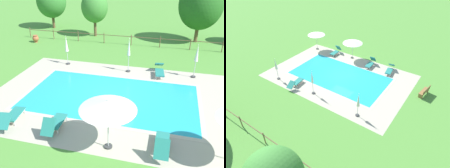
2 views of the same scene
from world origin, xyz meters
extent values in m
plane|color=#518E38|center=(0.00, 0.00, 0.00)|extent=(160.00, 160.00, 0.00)
cube|color=#B2A893|center=(0.00, 0.00, 0.00)|extent=(14.54, 9.87, 0.01)
cube|color=#23A8C1|center=(0.00, 0.00, 0.01)|extent=(10.10, 5.43, 0.01)
cube|color=#C0B59F|center=(0.00, 2.84, 0.01)|extent=(10.58, 0.24, 0.01)
cube|color=#C0B59F|center=(0.00, -2.84, 0.01)|extent=(10.58, 0.24, 0.01)
cube|color=#C0B59F|center=(5.17, 0.00, 0.01)|extent=(0.24, 5.43, 0.01)
cube|color=#C0B59F|center=(-5.17, 0.00, 0.01)|extent=(0.24, 5.43, 0.01)
cube|color=#237A70|center=(-1.78, -3.51, 0.32)|extent=(0.66, 1.33, 0.07)
cube|color=#237A70|center=(-1.74, -4.42, 0.64)|extent=(0.63, 0.61, 0.70)
cube|color=silver|center=(-1.78, -3.51, 0.26)|extent=(0.63, 1.30, 0.04)
cylinder|color=silver|center=(-2.06, -2.97, 0.14)|extent=(0.04, 0.04, 0.28)
cylinder|color=silver|center=(-1.55, -2.94, 0.14)|extent=(0.04, 0.04, 0.28)
cylinder|color=silver|center=(-2.01, -4.07, 0.14)|extent=(0.04, 0.04, 0.28)
cylinder|color=silver|center=(-1.50, -4.04, 0.14)|extent=(0.04, 0.04, 0.28)
cube|color=#237A70|center=(-4.17, -3.49, 0.32)|extent=(0.78, 1.37, 0.07)
cube|color=#237A70|center=(-4.03, -4.46, 0.57)|extent=(0.69, 0.79, 0.56)
cube|color=silver|center=(-4.17, -3.49, 0.26)|extent=(0.74, 1.34, 0.04)
cylinder|color=silver|center=(-4.50, -2.97, 0.14)|extent=(0.04, 0.04, 0.28)
cylinder|color=silver|center=(-3.99, -2.90, 0.14)|extent=(0.04, 0.04, 0.28)
cylinder|color=silver|center=(-4.35, -4.07, 0.14)|extent=(0.04, 0.04, 0.28)
cylinder|color=silver|center=(-3.84, -4.00, 0.14)|extent=(0.04, 0.04, 0.28)
cube|color=#237A70|center=(2.59, 3.64, 0.32)|extent=(0.77, 1.37, 0.07)
cube|color=#237A70|center=(2.46, 4.64, 0.53)|extent=(0.69, 0.83, 0.49)
cube|color=silver|center=(2.59, 3.64, 0.26)|extent=(0.73, 1.34, 0.04)
cylinder|color=silver|center=(2.91, 3.13, 0.14)|extent=(0.04, 0.04, 0.28)
cylinder|color=silver|center=(2.41, 3.06, 0.14)|extent=(0.04, 0.04, 0.28)
cylinder|color=silver|center=(2.77, 4.22, 0.14)|extent=(0.04, 0.04, 0.28)
cylinder|color=silver|center=(2.26, 4.16, 0.14)|extent=(0.04, 0.04, 0.28)
cube|color=#237A70|center=(3.29, -3.70, 0.32)|extent=(0.61, 1.31, 0.07)
cube|color=#237A70|center=(3.30, -4.60, 0.66)|extent=(0.61, 0.55, 0.72)
cube|color=silver|center=(3.29, -3.70, 0.26)|extent=(0.58, 1.28, 0.04)
cylinder|color=silver|center=(3.03, -3.15, 0.14)|extent=(0.04, 0.04, 0.28)
cylinder|color=silver|center=(3.54, -3.15, 0.14)|extent=(0.04, 0.04, 0.28)
cylinder|color=silver|center=(3.04, -4.26, 0.14)|extent=(0.04, 0.04, 0.28)
cylinder|color=silver|center=(3.55, -4.25, 0.14)|extent=(0.04, 0.04, 0.28)
cylinder|color=#383838|center=(1.03, -4.30, 0.04)|extent=(0.36, 0.36, 0.08)
cylinder|color=#B2B5B7|center=(1.03, -4.30, 1.18)|extent=(0.04, 0.04, 2.35)
cone|color=white|center=(1.03, -4.30, 2.17)|extent=(2.36, 2.36, 0.41)
sphere|color=white|center=(1.03, -4.30, 2.38)|extent=(0.06, 0.06, 0.06)
cylinder|color=#383838|center=(-4.64, 4.14, 0.04)|extent=(0.32, 0.32, 0.08)
cylinder|color=#B2B5B7|center=(-4.64, 4.14, 0.54)|extent=(0.04, 0.04, 1.08)
cone|color=white|center=(-4.64, 4.14, 1.67)|extent=(0.27, 0.27, 1.18)
sphere|color=white|center=(-4.64, 4.14, 2.28)|extent=(0.05, 0.05, 0.05)
cylinder|color=#383838|center=(0.28, 3.93, 0.04)|extent=(0.32, 0.32, 0.08)
cylinder|color=#B2B5B7|center=(0.28, 3.93, 0.64)|extent=(0.04, 0.04, 1.28)
cone|color=white|center=(0.28, 3.93, 1.89)|extent=(0.23, 0.23, 1.22)
sphere|color=white|center=(0.28, 3.93, 2.52)|extent=(0.05, 0.05, 0.05)
cylinder|color=#383838|center=(4.92, 4.12, 0.04)|extent=(0.32, 0.32, 0.08)
cylinder|color=#B2B5B7|center=(4.92, 4.12, 0.61)|extent=(0.04, 0.04, 1.21)
cone|color=white|center=(4.92, 4.12, 1.78)|extent=(0.25, 0.25, 1.14)
sphere|color=white|center=(4.92, 4.12, 2.38)|extent=(0.05, 0.05, 0.05)
cylinder|color=#A85B38|center=(-10.25, 8.80, 0.04)|extent=(0.34, 0.34, 0.08)
ellipsoid|color=#A85B38|center=(-10.25, 8.80, 0.38)|extent=(0.63, 0.63, 0.61)
cylinder|color=#A85B38|center=(-10.25, 8.80, 0.69)|extent=(0.47, 0.47, 0.06)
cylinder|color=brown|center=(-11.73, 10.26, 0.53)|extent=(0.08, 0.08, 1.05)
cylinder|color=brown|center=(-8.97, 10.26, 0.53)|extent=(0.08, 0.08, 1.05)
cylinder|color=brown|center=(-6.21, 10.26, 0.53)|extent=(0.08, 0.08, 1.05)
cylinder|color=brown|center=(-3.45, 10.26, 0.53)|extent=(0.08, 0.08, 1.05)
cylinder|color=brown|center=(-0.69, 10.26, 0.53)|extent=(0.08, 0.08, 1.05)
cylinder|color=brown|center=(2.08, 10.26, 0.53)|extent=(0.08, 0.08, 1.05)
cylinder|color=brown|center=(4.84, 10.26, 0.53)|extent=(0.08, 0.08, 1.05)
cylinder|color=brown|center=(7.60, 10.26, 0.53)|extent=(0.08, 0.08, 1.05)
cube|color=brown|center=(-0.69, 10.26, 0.85)|extent=(22.10, 0.05, 0.05)
cylinder|color=brown|center=(-5.13, 12.58, 0.94)|extent=(0.29, 0.29, 1.88)
ellipsoid|color=#3D7F33|center=(-5.13, 12.58, 3.10)|extent=(2.82, 2.82, 3.26)
cylinder|color=brown|center=(5.45, 13.04, 0.93)|extent=(0.35, 0.35, 1.87)
ellipsoid|color=#235B1E|center=(5.45, 13.04, 3.66)|extent=(4.18, 4.18, 4.77)
cylinder|color=brown|center=(-11.24, 14.73, 0.86)|extent=(0.32, 0.32, 1.73)
ellipsoid|color=#33752D|center=(-11.24, 14.73, 3.13)|extent=(3.48, 3.48, 3.74)
camera|label=1|loc=(3.23, -12.04, 7.19)|focal=38.19mm
camera|label=2|loc=(-10.12, 14.80, 11.58)|focal=31.80mm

